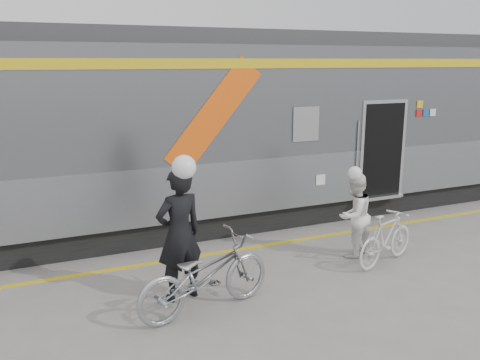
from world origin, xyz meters
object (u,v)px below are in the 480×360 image
bicycle_right (386,238)px  bicycle_left (205,275)px  woman (354,215)px  man (179,234)px

bicycle_right → bicycle_left: bearing=78.0°
bicycle_left → woman: 3.35m
man → bicycle_left: size_ratio=0.95×
man → bicycle_left: (0.20, -0.55, -0.45)m
bicycle_left → bicycle_right: size_ratio=1.36×
man → bicycle_right: size_ratio=1.30×
man → woman: size_ratio=1.31×
bicycle_left → woman: woman is taller
woman → man: bearing=-11.8°
man → woman: bearing=174.5°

